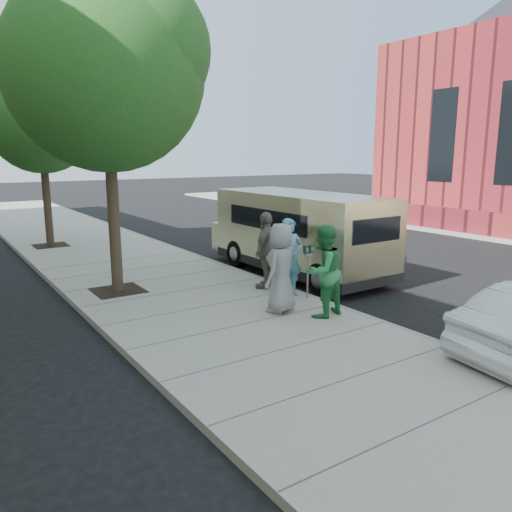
{
  "coord_description": "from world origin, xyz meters",
  "views": [
    {
      "loc": [
        -6.18,
        -9.6,
        3.52
      ],
      "look_at": [
        0.42,
        0.21,
        1.1
      ],
      "focal_mm": 35.0,
      "sensor_mm": 36.0,
      "label": 1
    }
  ],
  "objects_px": {
    "tree_near": "(107,64)",
    "van": "(298,231)",
    "person_officer": "(290,258)",
    "parking_meter": "(308,260)",
    "person_gray_shirt": "(281,268)",
    "person_green_shirt": "(323,271)",
    "tree_far": "(41,115)",
    "person_striped_polo": "(267,250)"
  },
  "relations": [
    {
      "from": "tree_far",
      "to": "person_gray_shirt",
      "type": "xyz_separation_m",
      "value": [
        2.35,
        -11.23,
        -3.77
      ]
    },
    {
      "from": "person_officer",
      "to": "tree_near",
      "type": "bearing_deg",
      "value": 148.35
    },
    {
      "from": "tree_near",
      "to": "person_gray_shirt",
      "type": "distance_m",
      "value": 6.19
    },
    {
      "from": "tree_near",
      "to": "person_gray_shirt",
      "type": "bearing_deg",
      "value": -57.11
    },
    {
      "from": "person_officer",
      "to": "person_gray_shirt",
      "type": "distance_m",
      "value": 1.26
    },
    {
      "from": "tree_near",
      "to": "parking_meter",
      "type": "bearing_deg",
      "value": -42.03
    },
    {
      "from": "parking_meter",
      "to": "van",
      "type": "xyz_separation_m",
      "value": [
        1.74,
        2.58,
        0.19
      ]
    },
    {
      "from": "person_green_shirt",
      "to": "van",
      "type": "bearing_deg",
      "value": -131.29
    },
    {
      "from": "tree_near",
      "to": "parking_meter",
      "type": "relative_size",
      "value": 5.85
    },
    {
      "from": "van",
      "to": "tree_near",
      "type": "bearing_deg",
      "value": 173.56
    },
    {
      "from": "person_striped_polo",
      "to": "parking_meter",
      "type": "bearing_deg",
      "value": 70.25
    },
    {
      "from": "tree_far",
      "to": "person_gray_shirt",
      "type": "bearing_deg",
      "value": -78.19
    },
    {
      "from": "person_gray_shirt",
      "to": "person_striped_polo",
      "type": "bearing_deg",
      "value": -143.4
    },
    {
      "from": "van",
      "to": "person_officer",
      "type": "relative_size",
      "value": 3.46
    },
    {
      "from": "person_officer",
      "to": "person_striped_polo",
      "type": "relative_size",
      "value": 0.96
    },
    {
      "from": "parking_meter",
      "to": "person_officer",
      "type": "distance_m",
      "value": 0.47
    },
    {
      "from": "tree_near",
      "to": "tree_far",
      "type": "relative_size",
      "value": 1.16
    },
    {
      "from": "tree_near",
      "to": "person_gray_shirt",
      "type": "height_order",
      "value": "tree_near"
    },
    {
      "from": "tree_near",
      "to": "person_green_shirt",
      "type": "height_order",
      "value": "tree_near"
    },
    {
      "from": "tree_far",
      "to": "parking_meter",
      "type": "relative_size",
      "value": 5.05
    },
    {
      "from": "person_gray_shirt",
      "to": "van",
      "type": "bearing_deg",
      "value": -160.62
    },
    {
      "from": "tree_near",
      "to": "person_officer",
      "type": "relative_size",
      "value": 4.0
    },
    {
      "from": "tree_near",
      "to": "van",
      "type": "height_order",
      "value": "tree_near"
    },
    {
      "from": "tree_far",
      "to": "person_green_shirt",
      "type": "height_order",
      "value": "tree_far"
    },
    {
      "from": "tree_far",
      "to": "person_officer",
      "type": "height_order",
      "value": "tree_far"
    },
    {
      "from": "van",
      "to": "person_striped_polo",
      "type": "bearing_deg",
      "value": -148.04
    },
    {
      "from": "parking_meter",
      "to": "person_officer",
      "type": "relative_size",
      "value": 0.68
    },
    {
      "from": "person_gray_shirt",
      "to": "tree_near",
      "type": "bearing_deg",
      "value": -84.3
    },
    {
      "from": "parking_meter",
      "to": "person_green_shirt",
      "type": "bearing_deg",
      "value": -120.32
    },
    {
      "from": "person_green_shirt",
      "to": "person_officer",
      "type": "bearing_deg",
      "value": -112.26
    },
    {
      "from": "person_green_shirt",
      "to": "parking_meter",
      "type": "bearing_deg",
      "value": -126.13
    },
    {
      "from": "parking_meter",
      "to": "van",
      "type": "height_order",
      "value": "van"
    },
    {
      "from": "person_officer",
      "to": "person_striped_polo",
      "type": "bearing_deg",
      "value": 100.24
    },
    {
      "from": "tree_far",
      "to": "van",
      "type": "bearing_deg",
      "value": -57.31
    },
    {
      "from": "person_officer",
      "to": "tree_far",
      "type": "bearing_deg",
      "value": 116.07
    },
    {
      "from": "parking_meter",
      "to": "van",
      "type": "bearing_deg",
      "value": 52.26
    },
    {
      "from": "tree_near",
      "to": "van",
      "type": "relative_size",
      "value": 1.15
    },
    {
      "from": "person_green_shirt",
      "to": "person_gray_shirt",
      "type": "xyz_separation_m",
      "value": [
        -0.54,
        0.74,
        -0.0
      ]
    },
    {
      "from": "tree_far",
      "to": "parking_meter",
      "type": "height_order",
      "value": "tree_far"
    },
    {
      "from": "person_gray_shirt",
      "to": "person_green_shirt",
      "type": "bearing_deg",
      "value": 99.11
    },
    {
      "from": "person_officer",
      "to": "person_gray_shirt",
      "type": "relative_size",
      "value": 0.97
    },
    {
      "from": "tree_near",
      "to": "person_officer",
      "type": "distance_m",
      "value": 6.17
    }
  ]
}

